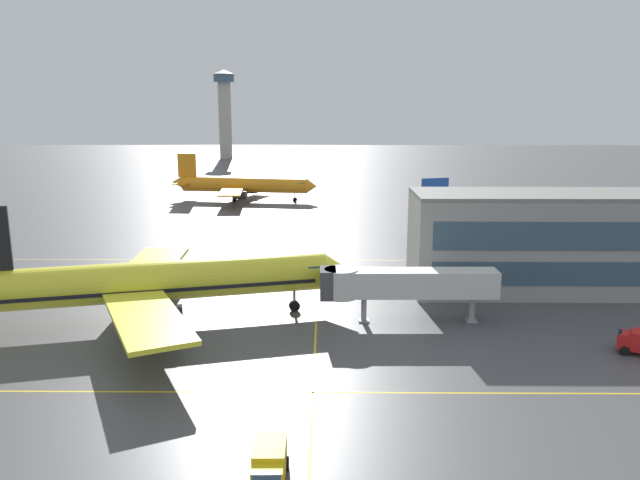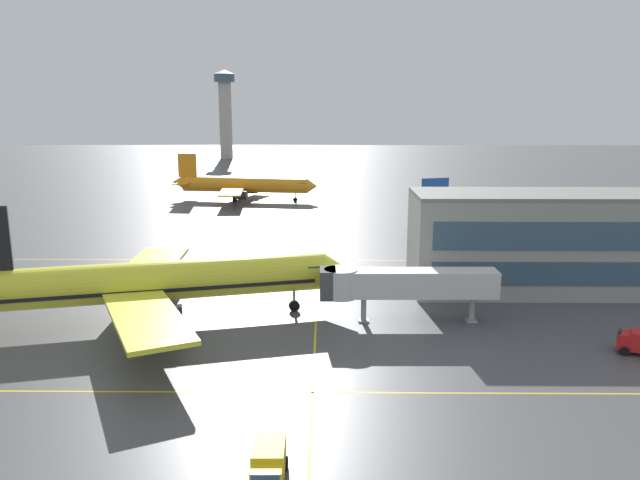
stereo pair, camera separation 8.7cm
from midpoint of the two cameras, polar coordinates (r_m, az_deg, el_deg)
name	(u,v)px [view 2 (the right image)]	position (r m, az deg, el deg)	size (l,w,h in m)	color
ground_plane	(313,381)	(50.38, -0.59, -13.04)	(600.00, 600.00, 0.00)	#4C4C4F
airliner_front_gate	(154,282)	(63.95, -15.19, -3.78)	(39.93, 33.98, 12.55)	yellow
airliner_second_row	(509,220)	(102.75, 17.26, 1.81)	(34.34, 29.31, 10.87)	#5BB7E5
airliner_third_row	(243,185)	(142.93, -7.21, 5.12)	(34.64, 29.62, 10.77)	orange
taxiway_markings	(317,306)	(67.70, -0.28, -6.22)	(151.90, 90.91, 0.01)	yellow
service_truck_red_van	(268,463)	(38.18, -4.79, -20.08)	(2.23, 4.15, 2.10)	yellow
jet_bridge	(395,283)	(62.41, 7.07, -4.05)	(17.98, 3.38, 5.58)	silver
control_tower	(225,107)	(260.11, -8.84, 12.16)	(8.82, 8.82, 36.01)	#ADA89E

